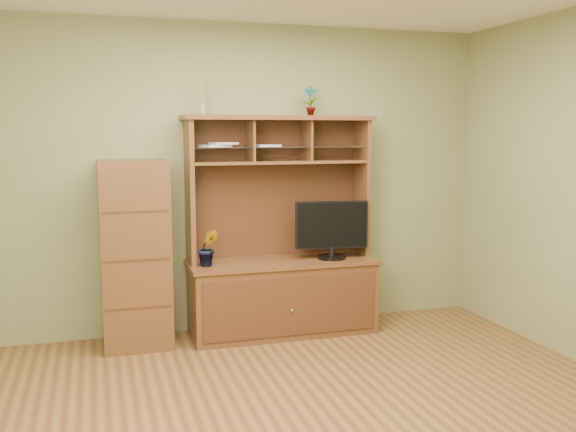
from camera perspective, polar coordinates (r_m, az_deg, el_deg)
name	(u,v)px	position (r m, az deg, el deg)	size (l,w,h in m)	color
room	(318,202)	(3.80, 2.69, 1.26)	(4.54, 4.04, 2.74)	#563418
media_hutch	(281,274)	(5.65, -0.59, -5.17)	(1.66, 0.61, 1.90)	#4C2915
monitor	(332,228)	(5.64, 3.92, -1.11)	(0.64, 0.25, 0.51)	black
orchid_plant	(208,248)	(5.37, -7.12, -2.81)	(0.17, 0.14, 0.31)	#2B5D20
top_plant	(310,101)	(5.68, 1.99, 10.22)	(0.14, 0.09, 0.26)	#296724
reed_diffuser	(202,101)	(5.45, -7.62, 10.07)	(0.06, 0.06, 0.29)	silver
magazines	(234,145)	(5.49, -4.79, 6.30)	(0.71, 0.24, 0.04)	silver
side_cabinet	(135,254)	(5.40, -13.42, -3.33)	(0.55, 0.50, 1.53)	#4C2915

